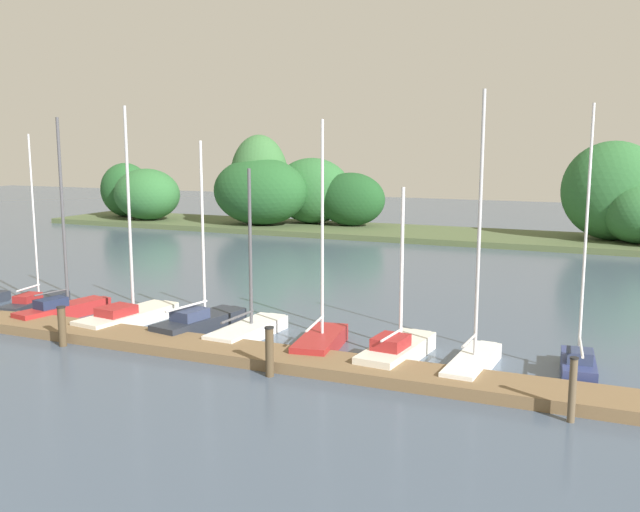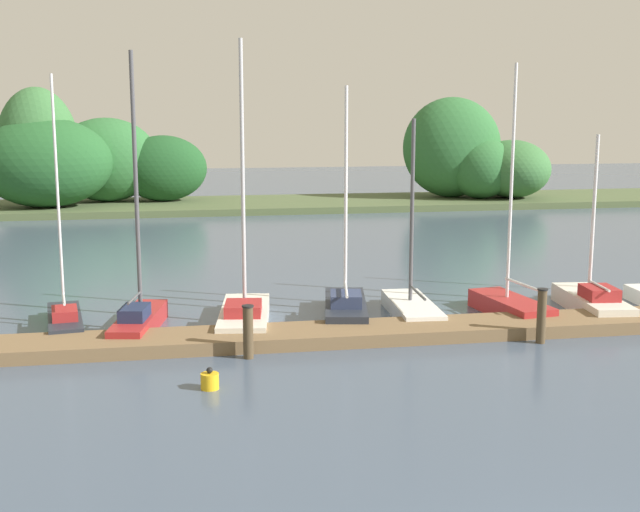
{
  "view_description": "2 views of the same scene",
  "coord_description": "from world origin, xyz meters",
  "px_view_note": "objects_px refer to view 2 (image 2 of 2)",
  "views": [
    {
      "loc": [
        12.79,
        -5.45,
        6.7
      ],
      "look_at": [
        3.9,
        15.1,
        3.09
      ],
      "focal_mm": 38.96,
      "sensor_mm": 36.0,
      "label": 1
    },
    {
      "loc": [
        -5.78,
        -8.2,
        6.15
      ],
      "look_at": [
        -1.75,
        14.67,
        2.03
      ],
      "focal_mm": 46.49,
      "sensor_mm": 36.0,
      "label": 2
    }
  ],
  "objects_px": {
    "sailboat_5": "(411,305)",
    "sailboat_7": "(591,300)",
    "sailboat_4": "(345,306)",
    "mooring_piling_1": "(248,332)",
    "sailboat_1": "(65,317)",
    "sailboat_2": "(140,315)",
    "channel_buoy_1": "(210,381)",
    "sailboat_6": "(508,303)",
    "mooring_piling_2": "(542,316)",
    "sailboat_3": "(245,312)"
  },
  "relations": [
    {
      "from": "sailboat_1",
      "to": "sailboat_2",
      "type": "xyz_separation_m",
      "value": [
        2.11,
        -0.66,
        0.13
      ]
    },
    {
      "from": "sailboat_2",
      "to": "sailboat_3",
      "type": "relative_size",
      "value": 0.95
    },
    {
      "from": "sailboat_4",
      "to": "sailboat_3",
      "type": "bearing_deg",
      "value": 105.13
    },
    {
      "from": "sailboat_6",
      "to": "sailboat_3",
      "type": "bearing_deg",
      "value": 80.17
    },
    {
      "from": "sailboat_7",
      "to": "channel_buoy_1",
      "type": "bearing_deg",
      "value": 119.14
    },
    {
      "from": "sailboat_7",
      "to": "mooring_piling_2",
      "type": "height_order",
      "value": "sailboat_7"
    },
    {
      "from": "sailboat_6",
      "to": "mooring_piling_2",
      "type": "xyz_separation_m",
      "value": [
        -0.34,
        -3.02,
        0.37
      ]
    },
    {
      "from": "mooring_piling_1",
      "to": "mooring_piling_2",
      "type": "bearing_deg",
      "value": 0.14
    },
    {
      "from": "sailboat_5",
      "to": "sailboat_7",
      "type": "xyz_separation_m",
      "value": [
        5.57,
        -0.52,
        0.05
      ]
    },
    {
      "from": "channel_buoy_1",
      "to": "sailboat_7",
      "type": "bearing_deg",
      "value": 23.35
    },
    {
      "from": "sailboat_5",
      "to": "sailboat_6",
      "type": "height_order",
      "value": "sailboat_6"
    },
    {
      "from": "sailboat_2",
      "to": "mooring_piling_1",
      "type": "height_order",
      "value": "sailboat_2"
    },
    {
      "from": "sailboat_6",
      "to": "mooring_piling_1",
      "type": "relative_size",
      "value": 5.5
    },
    {
      "from": "sailboat_7",
      "to": "mooring_piling_1",
      "type": "distance_m",
      "value": 11.19
    },
    {
      "from": "sailboat_2",
      "to": "sailboat_7",
      "type": "height_order",
      "value": "sailboat_2"
    },
    {
      "from": "sailboat_1",
      "to": "sailboat_2",
      "type": "bearing_deg",
      "value": -115.89
    },
    {
      "from": "sailboat_3",
      "to": "mooring_piling_2",
      "type": "xyz_separation_m",
      "value": [
        7.62,
        -3.23,
        0.35
      ]
    },
    {
      "from": "sailboat_2",
      "to": "sailboat_3",
      "type": "distance_m",
      "value": 2.96
    },
    {
      "from": "sailboat_5",
      "to": "sailboat_1",
      "type": "bearing_deg",
      "value": 92.27
    },
    {
      "from": "sailboat_3",
      "to": "channel_buoy_1",
      "type": "distance_m",
      "value": 5.56
    },
    {
      "from": "sailboat_1",
      "to": "sailboat_3",
      "type": "relative_size",
      "value": 0.88
    },
    {
      "from": "sailboat_2",
      "to": "sailboat_7",
      "type": "distance_m",
      "value": 13.56
    },
    {
      "from": "sailboat_2",
      "to": "mooring_piling_2",
      "type": "bearing_deg",
      "value": -95.43
    },
    {
      "from": "mooring_piling_2",
      "to": "channel_buoy_1",
      "type": "xyz_separation_m",
      "value": [
        -8.86,
        -2.18,
        -0.56
      ]
    },
    {
      "from": "sailboat_3",
      "to": "sailboat_6",
      "type": "bearing_deg",
      "value": -83.79
    },
    {
      "from": "sailboat_7",
      "to": "sailboat_4",
      "type": "bearing_deg",
      "value": 91.63
    },
    {
      "from": "sailboat_1",
      "to": "sailboat_4",
      "type": "distance_m",
      "value": 8.09
    },
    {
      "from": "sailboat_4",
      "to": "sailboat_5",
      "type": "relative_size",
      "value": 1.16
    },
    {
      "from": "sailboat_7",
      "to": "sailboat_3",
      "type": "bearing_deg",
      "value": 94.17
    },
    {
      "from": "sailboat_2",
      "to": "sailboat_4",
      "type": "relative_size",
      "value": 1.13
    },
    {
      "from": "sailboat_1",
      "to": "sailboat_6",
      "type": "xyz_separation_m",
      "value": [
        13.03,
        -0.63,
        0.03
      ]
    },
    {
      "from": "sailboat_2",
      "to": "channel_buoy_1",
      "type": "distance_m",
      "value": 5.46
    },
    {
      "from": "sailboat_4",
      "to": "mooring_piling_1",
      "type": "relative_size",
      "value": 5.02
    },
    {
      "from": "sailboat_1",
      "to": "sailboat_4",
      "type": "height_order",
      "value": "sailboat_1"
    },
    {
      "from": "sailboat_6",
      "to": "channel_buoy_1",
      "type": "xyz_separation_m",
      "value": [
        -9.2,
        -5.2,
        -0.18
      ]
    },
    {
      "from": "sailboat_5",
      "to": "channel_buoy_1",
      "type": "xyz_separation_m",
      "value": [
        -6.28,
        -5.64,
        -0.13
      ]
    },
    {
      "from": "sailboat_3",
      "to": "mooring_piling_1",
      "type": "bearing_deg",
      "value": -175.46
    },
    {
      "from": "sailboat_2",
      "to": "sailboat_5",
      "type": "bearing_deg",
      "value": -76.3
    },
    {
      "from": "sailboat_2",
      "to": "mooring_piling_1",
      "type": "bearing_deg",
      "value": -127.01
    },
    {
      "from": "mooring_piling_2",
      "to": "sailboat_1",
      "type": "bearing_deg",
      "value": 163.93
    },
    {
      "from": "sailboat_3",
      "to": "sailboat_4",
      "type": "relative_size",
      "value": 1.18
    },
    {
      "from": "sailboat_2",
      "to": "channel_buoy_1",
      "type": "relative_size",
      "value": 15.31
    },
    {
      "from": "sailboat_5",
      "to": "sailboat_2",
      "type": "bearing_deg",
      "value": 96.72
    },
    {
      "from": "sailboat_1",
      "to": "sailboat_2",
      "type": "height_order",
      "value": "sailboat_2"
    },
    {
      "from": "mooring_piling_1",
      "to": "mooring_piling_2",
      "type": "xyz_separation_m",
      "value": [
        7.8,
        0.02,
        0.06
      ]
    },
    {
      "from": "sailboat_6",
      "to": "mooring_piling_2",
      "type": "bearing_deg",
      "value": 165.2
    },
    {
      "from": "sailboat_2",
      "to": "channel_buoy_1",
      "type": "bearing_deg",
      "value": -151.3
    },
    {
      "from": "sailboat_5",
      "to": "mooring_piling_1",
      "type": "height_order",
      "value": "sailboat_5"
    },
    {
      "from": "sailboat_2",
      "to": "sailboat_3",
      "type": "xyz_separation_m",
      "value": [
        2.95,
        0.24,
        -0.08
      ]
    },
    {
      "from": "sailboat_1",
      "to": "mooring_piling_2",
      "type": "bearing_deg",
      "value": -114.53
    }
  ]
}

